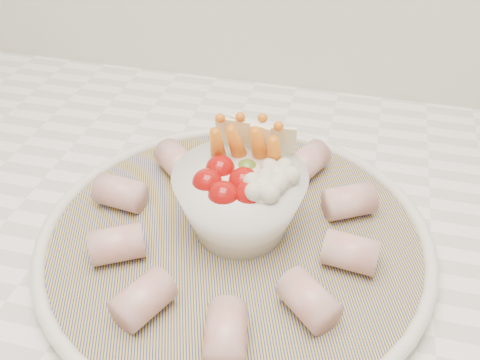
# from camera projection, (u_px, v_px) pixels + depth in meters

# --- Properties ---
(serving_platter) EXTENTS (0.45, 0.45, 0.02)m
(serving_platter) POSITION_uv_depth(u_px,v_px,m) (235.00, 238.00, 0.48)
(serving_platter) COLOR navy
(serving_platter) RESTS_ON kitchen_counter
(veggie_bowl) EXTENTS (0.12, 0.12, 0.10)m
(veggie_bowl) POSITION_uv_depth(u_px,v_px,m) (241.00, 196.00, 0.46)
(veggie_bowl) COLOR white
(veggie_bowl) RESTS_ON serving_platter
(cured_meat_rolls) EXTENTS (0.26, 0.27, 0.03)m
(cured_meat_rolls) POSITION_uv_depth(u_px,v_px,m) (234.00, 222.00, 0.47)
(cured_meat_rolls) COLOR #B65353
(cured_meat_rolls) RESTS_ON serving_platter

